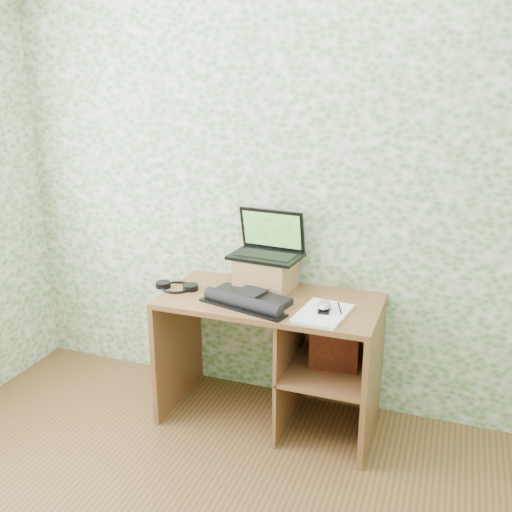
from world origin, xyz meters
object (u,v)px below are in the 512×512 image
at_px(desk, 284,343).
at_px(keyboard, 247,300).
at_px(laptop, 268,245).
at_px(notepad, 323,313).
at_px(riser, 266,273).

relative_size(desk, keyboard, 2.31).
relative_size(laptop, keyboard, 0.79).
bearing_deg(desk, keyboard, -140.03).
bearing_deg(laptop, notepad, -32.05).
distance_m(desk, laptop, 0.56).
height_order(laptop, keyboard, laptop).
bearing_deg(riser, keyboard, -93.82).
distance_m(desk, keyboard, 0.37).
bearing_deg(notepad, laptop, 149.78).
xyz_separation_m(desk, riser, (-0.15, 0.12, 0.36)).
relative_size(riser, notepad, 0.92).
height_order(keyboard, notepad, keyboard).
xyz_separation_m(keyboard, notepad, (0.42, -0.00, -0.02)).
distance_m(riser, laptop, 0.16).
height_order(riser, laptop, laptop).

